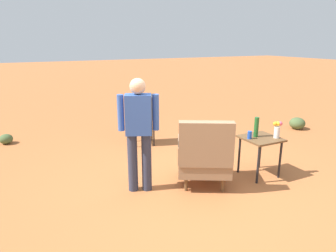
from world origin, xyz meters
name	(u,v)px	position (x,y,z in m)	size (l,w,h in m)	color
ground_plane	(195,187)	(0.00, 0.00, 0.00)	(60.00, 60.00, 0.00)	#AD6033
armchair	(204,155)	(-0.13, 0.02, 0.50)	(1.04, 1.05, 1.06)	brown
side_table	(260,143)	(-1.14, 0.09, 0.55)	(0.56, 0.56, 0.64)	black
tv_on_stand	(142,108)	(-0.01, -2.18, 0.78)	(0.70, 0.59, 1.03)	black
person_standing	(139,129)	(0.77, -0.28, 0.94)	(0.53, 0.34, 1.64)	#2D3347
soda_can_blue	(250,135)	(-0.93, 0.06, 0.70)	(0.07, 0.07, 0.12)	blue
bottle_wine_green	(256,127)	(-1.09, 0.02, 0.80)	(0.07, 0.07, 0.32)	#1E5623
flower_vase	(277,129)	(-1.35, 0.21, 0.79)	(0.14, 0.10, 0.27)	silver
shrub_near	(297,123)	(-3.86, -1.55, 0.14)	(0.37, 0.37, 0.29)	#475B33
shrub_mid	(139,106)	(-0.98, -5.00, 0.20)	(0.51, 0.51, 0.39)	#475B33
shrub_far	(6,139)	(2.60, -3.45, 0.10)	(0.27, 0.27, 0.21)	#475B33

